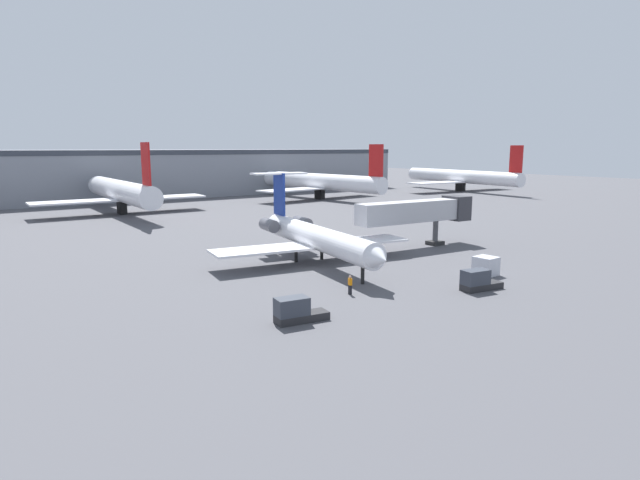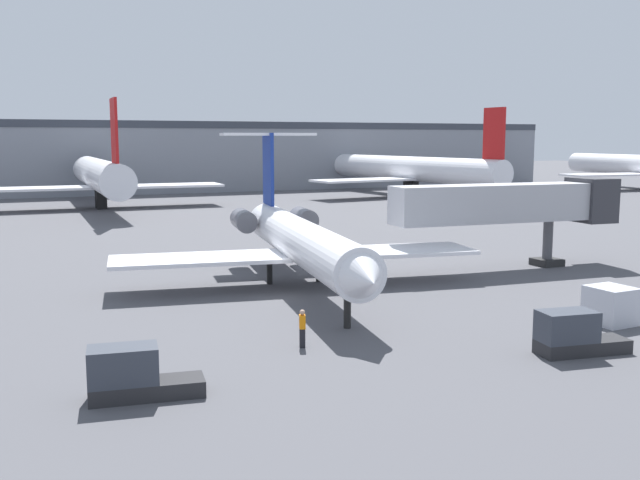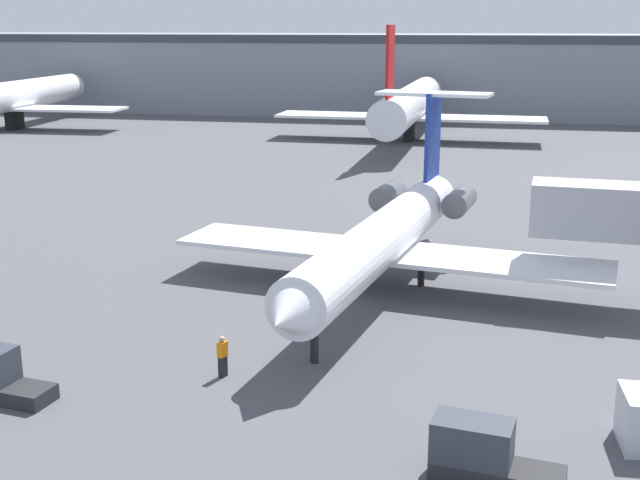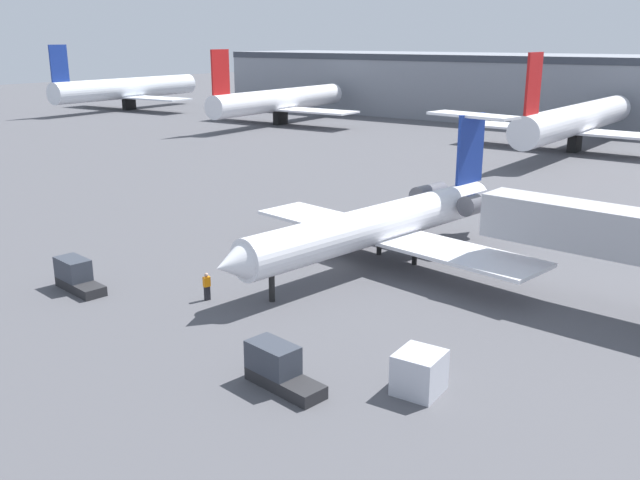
{
  "view_description": "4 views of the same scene",
  "coord_description": "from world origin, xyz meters",
  "px_view_note": "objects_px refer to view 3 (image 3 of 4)",
  "views": [
    {
      "loc": [
        -31.96,
        -43.95,
        12.6
      ],
      "look_at": [
        -0.97,
        -1.36,
        3.37
      ],
      "focal_mm": 29.71,
      "sensor_mm": 36.0,
      "label": 1
    },
    {
      "loc": [
        -15.55,
        -38.08,
        9.11
      ],
      "look_at": [
        1.64,
        0.52,
        3.17
      ],
      "focal_mm": 40.67,
      "sensor_mm": 36.0,
      "label": 2
    },
    {
      "loc": [
        6.15,
        -38.16,
        13.47
      ],
      "look_at": [
        -1.57,
        -0.88,
        3.46
      ],
      "focal_mm": 46.15,
      "sensor_mm": 36.0,
      "label": 3
    },
    {
      "loc": [
        24.57,
        -36.72,
        15.0
      ],
      "look_at": [
        -1.03,
        -1.82,
        2.36
      ],
      "focal_mm": 38.96,
      "sensor_mm": 36.0,
      "label": 4
    }
  ],
  "objects_px": {
    "baggage_tug_trailing": "(483,454)",
    "parked_airliner_centre": "(410,104)",
    "ground_crew_marshaller": "(223,356)",
    "parked_airliner_west_mid": "(12,97)",
    "regional_jet": "(387,233)"
  },
  "relations": [
    {
      "from": "regional_jet",
      "to": "ground_crew_marshaller",
      "type": "bearing_deg",
      "value": -111.49
    },
    {
      "from": "regional_jet",
      "to": "baggage_tug_trailing",
      "type": "bearing_deg",
      "value": -73.87
    },
    {
      "from": "ground_crew_marshaller",
      "to": "parked_airliner_centre",
      "type": "xyz_separation_m",
      "value": [
        0.38,
        69.42,
        3.46
      ]
    },
    {
      "from": "ground_crew_marshaller",
      "to": "parked_airliner_west_mid",
      "type": "distance_m",
      "value": 87.15
    },
    {
      "from": "regional_jet",
      "to": "baggage_tug_trailing",
      "type": "distance_m",
      "value": 18.97
    },
    {
      "from": "regional_jet",
      "to": "parked_airliner_centre",
      "type": "distance_m",
      "value": 57.16
    },
    {
      "from": "ground_crew_marshaller",
      "to": "parked_airliner_west_mid",
      "type": "relative_size",
      "value": 0.05
    },
    {
      "from": "baggage_tug_trailing",
      "to": "ground_crew_marshaller",
      "type": "bearing_deg",
      "value": 150.89
    },
    {
      "from": "baggage_tug_trailing",
      "to": "parked_airliner_centre",
      "type": "xyz_separation_m",
      "value": [
        -9.76,
        75.07,
        3.48
      ]
    },
    {
      "from": "parked_airliner_centre",
      "to": "ground_crew_marshaller",
      "type": "bearing_deg",
      "value": -90.32
    },
    {
      "from": "parked_airliner_centre",
      "to": "regional_jet",
      "type": "bearing_deg",
      "value": -85.46
    },
    {
      "from": "ground_crew_marshaller",
      "to": "parked_airliner_west_mid",
      "type": "bearing_deg",
      "value": 126.61
    },
    {
      "from": "ground_crew_marshaller",
      "to": "parked_airliner_centre",
      "type": "height_order",
      "value": "parked_airliner_centre"
    },
    {
      "from": "parked_airliner_west_mid",
      "to": "parked_airliner_centre",
      "type": "bearing_deg",
      "value": -0.53
    },
    {
      "from": "baggage_tug_trailing",
      "to": "parked_airliner_centre",
      "type": "relative_size",
      "value": 0.11
    }
  ]
}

